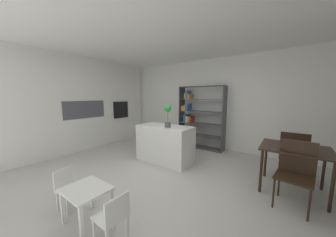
% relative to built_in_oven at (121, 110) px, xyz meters
% --- Properties ---
extents(ground_plane, '(9.96, 9.96, 0.00)m').
position_rel_built_in_oven_xyz_m(ground_plane, '(2.92, -1.40, -1.14)').
color(ground_plane, beige).
extents(ceiling_slab, '(7.23, 5.34, 0.06)m').
position_rel_built_in_oven_xyz_m(ceiling_slab, '(2.92, -1.40, 1.65)').
color(ceiling_slab, white).
rests_on(ceiling_slab, ground_plane).
extents(back_partition, '(7.23, 0.06, 2.76)m').
position_rel_built_in_oven_xyz_m(back_partition, '(2.92, 1.24, 0.24)').
color(back_partition, white).
rests_on(back_partition, ground_plane).
extents(tall_cabinet_run_left, '(0.61, 4.81, 2.76)m').
position_rel_built_in_oven_xyz_m(tall_cabinet_run_left, '(-0.33, -1.40, 0.24)').
color(tall_cabinet_run_left, white).
rests_on(tall_cabinet_run_left, ground_plane).
extents(cabinet_niche_splashback, '(0.01, 1.23, 0.52)m').
position_rel_built_in_oven_xyz_m(cabinet_niche_splashback, '(-0.02, -1.29, 0.09)').
color(cabinet_niche_splashback, '#4C4C56').
rests_on(cabinet_niche_splashback, ground_plane).
extents(built_in_oven, '(0.06, 0.60, 0.58)m').
position_rel_built_in_oven_xyz_m(built_in_oven, '(0.00, 0.00, 0.00)').
color(built_in_oven, black).
rests_on(built_in_oven, ground_plane).
extents(kitchen_island, '(1.37, 0.66, 0.90)m').
position_rel_built_in_oven_xyz_m(kitchen_island, '(2.44, -0.61, -0.69)').
color(kitchen_island, white).
rests_on(kitchen_island, ground_plane).
extents(potted_plant_on_island, '(0.17, 0.17, 0.53)m').
position_rel_built_in_oven_xyz_m(potted_plant_on_island, '(2.62, -0.74, 0.07)').
color(potted_plant_on_island, '#4C4C51').
rests_on(potted_plant_on_island, kitchen_island).
extents(open_bookshelf, '(1.43, 0.37, 1.92)m').
position_rel_built_in_oven_xyz_m(open_bookshelf, '(2.55, 0.93, -0.20)').
color(open_bookshelf, '#4C4C51').
rests_on(open_bookshelf, ground_plane).
extents(child_table, '(0.55, 0.47, 0.47)m').
position_rel_built_in_oven_xyz_m(child_table, '(2.88, -2.85, -0.75)').
color(child_table, white).
rests_on(child_table, ground_plane).
extents(child_chair_right, '(0.30, 0.30, 0.59)m').
position_rel_built_in_oven_xyz_m(child_chair_right, '(3.42, -2.85, -0.81)').
color(child_chair_right, silver).
rests_on(child_chair_right, ground_plane).
extents(child_chair_left, '(0.31, 0.31, 0.57)m').
position_rel_built_in_oven_xyz_m(child_chair_left, '(2.34, -2.86, -0.83)').
color(child_chair_left, silver).
rests_on(child_chair_left, ground_plane).
extents(dining_table, '(0.98, 0.81, 0.77)m').
position_rel_built_in_oven_xyz_m(dining_table, '(5.00, -0.41, -0.46)').
color(dining_table, black).
rests_on(dining_table, ground_plane).
extents(dining_chair_near, '(0.51, 0.50, 0.96)m').
position_rel_built_in_oven_xyz_m(dining_chair_near, '(5.02, -0.83, -0.58)').
color(dining_chair_near, black).
rests_on(dining_chair_near, ground_plane).
extents(dining_chair_far, '(0.44, 0.45, 0.96)m').
position_rel_built_in_oven_xyz_m(dining_chair_far, '(5.00, 0.00, -0.58)').
color(dining_chair_far, black).
rests_on(dining_chair_far, ground_plane).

